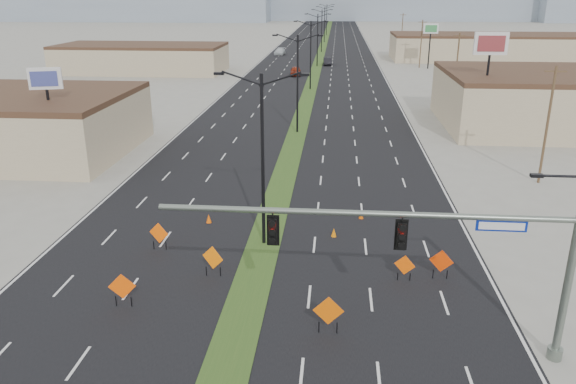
# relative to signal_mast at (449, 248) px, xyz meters

# --- Properties ---
(ground) EXTENTS (600.00, 600.00, 0.00)m
(ground) POSITION_rel_signal_mast_xyz_m (-8.56, -2.00, -4.79)
(ground) COLOR gray
(ground) RESTS_ON ground
(road_surface) EXTENTS (25.00, 400.00, 0.02)m
(road_surface) POSITION_rel_signal_mast_xyz_m (-8.56, 98.00, -4.79)
(road_surface) COLOR black
(road_surface) RESTS_ON ground
(median_strip) EXTENTS (2.00, 400.00, 0.04)m
(median_strip) POSITION_rel_signal_mast_xyz_m (-8.56, 98.00, -4.79)
(median_strip) COLOR #294C1B
(median_strip) RESTS_ON ground
(building_sw_far) EXTENTS (30.00, 14.00, 4.50)m
(building_sw_far) POSITION_rel_signal_mast_xyz_m (-40.56, 83.00, -2.54)
(building_sw_far) COLOR tan
(building_sw_far) RESTS_ON ground
(building_se_far) EXTENTS (44.00, 16.00, 5.00)m
(building_se_far) POSITION_rel_signal_mast_xyz_m (29.44, 108.00, -2.29)
(building_se_far) COLOR tan
(building_se_far) RESTS_ON ground
(signal_mast) EXTENTS (16.30, 0.60, 8.00)m
(signal_mast) POSITION_rel_signal_mast_xyz_m (0.00, 0.00, 0.00)
(signal_mast) COLOR slate
(signal_mast) RESTS_ON ground
(streetlight_0) EXTENTS (5.15, 0.24, 10.02)m
(streetlight_0) POSITION_rel_signal_mast_xyz_m (-8.56, 10.00, 0.63)
(streetlight_0) COLOR black
(streetlight_0) RESTS_ON ground
(streetlight_1) EXTENTS (5.15, 0.24, 10.02)m
(streetlight_1) POSITION_rel_signal_mast_xyz_m (-8.56, 38.00, 0.63)
(streetlight_1) COLOR black
(streetlight_1) RESTS_ON ground
(streetlight_2) EXTENTS (5.15, 0.24, 10.02)m
(streetlight_2) POSITION_rel_signal_mast_xyz_m (-8.56, 66.00, 0.63)
(streetlight_2) COLOR black
(streetlight_2) RESTS_ON ground
(streetlight_3) EXTENTS (5.15, 0.24, 10.02)m
(streetlight_3) POSITION_rel_signal_mast_xyz_m (-8.56, 94.00, 0.63)
(streetlight_3) COLOR black
(streetlight_3) RESTS_ON ground
(streetlight_4) EXTENTS (5.15, 0.24, 10.02)m
(streetlight_4) POSITION_rel_signal_mast_xyz_m (-8.56, 122.00, 0.63)
(streetlight_4) COLOR black
(streetlight_4) RESTS_ON ground
(streetlight_5) EXTENTS (5.15, 0.24, 10.02)m
(streetlight_5) POSITION_rel_signal_mast_xyz_m (-8.56, 150.00, 0.63)
(streetlight_5) COLOR black
(streetlight_5) RESTS_ON ground
(streetlight_6) EXTENTS (5.15, 0.24, 10.02)m
(streetlight_6) POSITION_rel_signal_mast_xyz_m (-8.56, 178.00, 0.63)
(streetlight_6) COLOR black
(streetlight_6) RESTS_ON ground
(utility_pole_0) EXTENTS (1.60, 0.20, 9.00)m
(utility_pole_0) POSITION_rel_signal_mast_xyz_m (11.44, 23.00, -0.12)
(utility_pole_0) COLOR #4C3823
(utility_pole_0) RESTS_ON ground
(utility_pole_1) EXTENTS (1.60, 0.20, 9.00)m
(utility_pole_1) POSITION_rel_signal_mast_xyz_m (11.44, 58.00, -0.12)
(utility_pole_1) COLOR #4C3823
(utility_pole_1) RESTS_ON ground
(utility_pole_2) EXTENTS (1.60, 0.20, 9.00)m
(utility_pole_2) POSITION_rel_signal_mast_xyz_m (11.44, 93.00, -0.12)
(utility_pole_2) COLOR #4C3823
(utility_pole_2) RESTS_ON ground
(utility_pole_3) EXTENTS (1.60, 0.20, 9.00)m
(utility_pole_3) POSITION_rel_signal_mast_xyz_m (11.44, 128.00, -0.12)
(utility_pole_3) COLOR #4C3823
(utility_pole_3) RESTS_ON ground
(car_left) EXTENTS (2.19, 4.74, 1.57)m
(car_left) POSITION_rel_signal_mast_xyz_m (-11.86, 80.40, -4.01)
(car_left) COLOR maroon
(car_left) RESTS_ON ground
(car_mid) EXTENTS (1.81, 4.53, 1.46)m
(car_mid) POSITION_rel_signal_mast_xyz_m (-6.56, 96.01, -4.06)
(car_mid) COLOR black
(car_mid) RESTS_ON ground
(car_far) EXTENTS (2.52, 5.34, 1.51)m
(car_far) POSITION_rel_signal_mast_xyz_m (-18.07, 114.43, -4.04)
(car_far) COLOR silver
(car_far) RESTS_ON ground
(construction_sign_0) EXTENTS (1.28, 0.26, 1.71)m
(construction_sign_0) POSITION_rel_signal_mast_xyz_m (-14.29, 2.39, -3.78)
(construction_sign_0) COLOR #F14D05
(construction_sign_0) RESTS_ON ground
(construction_sign_1) EXTENTS (1.20, 0.56, 1.72)m
(construction_sign_1) POSITION_rel_signal_mast_xyz_m (-10.68, 5.72, -3.78)
(construction_sign_1) COLOR #FF6E05
(construction_sign_1) RESTS_ON ground
(construction_sign_2) EXTENTS (1.21, 0.40, 1.67)m
(construction_sign_2) POSITION_rel_signal_mast_xyz_m (-14.45, 8.63, -3.81)
(construction_sign_2) COLOR #FF5805
(construction_sign_2) RESTS_ON ground
(construction_sign_3) EXTENTS (1.35, 0.05, 1.80)m
(construction_sign_3) POSITION_rel_signal_mast_xyz_m (-4.59, 1.00, -3.73)
(construction_sign_3) COLOR #D85304
(construction_sign_3) RESTS_ON ground
(construction_sign_4) EXTENTS (1.19, 0.39, 1.64)m
(construction_sign_4) POSITION_rel_signal_mast_xyz_m (1.13, 6.46, -3.83)
(construction_sign_4) COLOR red
(construction_sign_4) RESTS_ON ground
(construction_sign_5) EXTENTS (1.03, 0.39, 1.44)m
(construction_sign_5) POSITION_rel_signal_mast_xyz_m (-0.77, 6.09, -3.95)
(construction_sign_5) COLOR #EF5205
(construction_sign_5) RESTS_ON ground
(cone_0) EXTENTS (0.50, 0.50, 0.68)m
(cone_0) POSITION_rel_signal_mast_xyz_m (-8.21, 12.19, -4.45)
(cone_0) COLOR #E03904
(cone_0) RESTS_ON ground
(cone_1) EXTENTS (0.34, 0.34, 0.56)m
(cone_1) POSITION_rel_signal_mast_xyz_m (-4.43, 11.31, -4.51)
(cone_1) COLOR orange
(cone_1) RESTS_ON ground
(cone_2) EXTENTS (0.40, 0.40, 0.53)m
(cone_2) POSITION_rel_signal_mast_xyz_m (-2.66, 14.36, -4.52)
(cone_2) COLOR #D85104
(cone_2) RESTS_ON ground
(cone_3) EXTENTS (0.37, 0.37, 0.59)m
(cone_3) POSITION_rel_signal_mast_xyz_m (-12.50, 12.79, -4.50)
(cone_3) COLOR #E45304
(cone_3) RESTS_ON ground
(pole_sign_west) EXTENTS (2.65, 1.13, 8.17)m
(pole_sign_west) POSITION_rel_signal_mast_xyz_m (-28.72, 25.04, 1.79)
(pole_sign_west) COLOR black
(pole_sign_west) RESTS_ON ground
(pole_sign_east_near) EXTENTS (3.36, 0.45, 10.29)m
(pole_sign_east_near) POSITION_rel_signal_mast_xyz_m (10.84, 39.53, 3.66)
(pole_sign_east_near) COLOR black
(pole_sign_east_near) RESTS_ON ground
(pole_sign_east_far) EXTENTS (2.74, 0.41, 8.39)m
(pole_sign_east_far) POSITION_rel_signal_mast_xyz_m (12.96, 92.06, 1.99)
(pole_sign_east_far) COLOR black
(pole_sign_east_far) RESTS_ON ground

